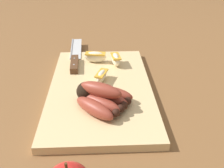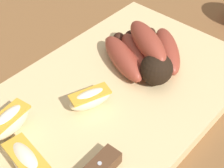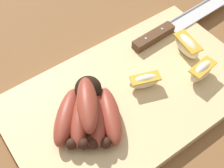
{
  "view_description": "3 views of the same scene",
  "coord_description": "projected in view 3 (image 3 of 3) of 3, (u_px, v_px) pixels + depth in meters",
  "views": [
    {
      "loc": [
        0.61,
        0.02,
        0.38
      ],
      "look_at": [
        0.03,
        0.04,
        0.04
      ],
      "focal_mm": 42.31,
      "sensor_mm": 36.0,
      "label": 1
    },
    {
      "loc": [
        -0.25,
        -0.22,
        0.38
      ],
      "look_at": [
        -0.0,
        0.0,
        0.05
      ],
      "focal_mm": 56.37,
      "sensor_mm": 36.0,
      "label": 2
    },
    {
      "loc": [
        0.21,
        0.25,
        0.47
      ],
      "look_at": [
        0.02,
        -0.01,
        0.03
      ],
      "focal_mm": 48.39,
      "sensor_mm": 36.0,
      "label": 3
    }
  ],
  "objects": [
    {
      "name": "ground_plane",
      "position": [
        126.0,
        93.0,
        0.57
      ],
      "size": [
        6.0,
        6.0,
        0.0
      ],
      "primitive_type": "plane",
      "color": "brown"
    },
    {
      "name": "cutting_board",
      "position": [
        132.0,
        94.0,
        0.56
      ],
      "size": [
        0.46,
        0.27,
        0.02
      ],
      "primitive_type": "cube",
      "color": "#DBBC84",
      "rests_on": "ground_plane"
    },
    {
      "name": "banana_bunch",
      "position": [
        88.0,
        111.0,
        0.5
      ],
      "size": [
        0.15,
        0.15,
        0.06
      ],
      "color": "black",
      "rests_on": "cutting_board"
    },
    {
      "name": "chefs_knife",
      "position": [
        170.0,
        28.0,
        0.64
      ],
      "size": [
        0.28,
        0.04,
        0.02
      ],
      "color": "silver",
      "rests_on": "cutting_board"
    },
    {
      "name": "apple_wedge_near",
      "position": [
        202.0,
        71.0,
        0.56
      ],
      "size": [
        0.06,
        0.03,
        0.04
      ],
      "color": "#F4E5C1",
      "rests_on": "cutting_board"
    },
    {
      "name": "apple_wedge_middle",
      "position": [
        145.0,
        81.0,
        0.55
      ],
      "size": [
        0.06,
        0.04,
        0.03
      ],
      "color": "#F4E5C1",
      "rests_on": "cutting_board"
    },
    {
      "name": "apple_wedge_far",
      "position": [
        189.0,
        47.0,
        0.59
      ],
      "size": [
        0.04,
        0.07,
        0.04
      ],
      "color": "#F4E5C1",
      "rests_on": "cutting_board"
    }
  ]
}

